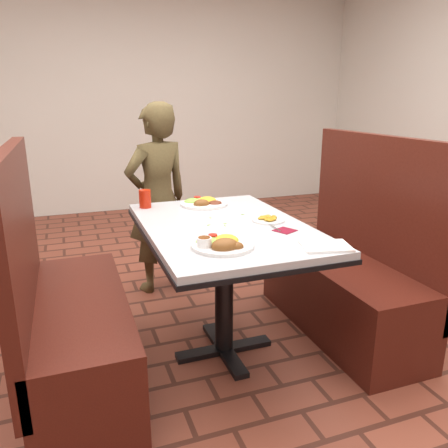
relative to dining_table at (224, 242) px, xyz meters
The scene contains 14 objects.
dining_table is the anchor object (origin of this frame).
booth_bench_left 0.86m from the dining_table, behind, with size 0.47×1.20×1.17m.
booth_bench_right 0.86m from the dining_table, ahead, with size 0.47×1.20×1.17m.
diner_person 1.00m from the dining_table, 98.38° to the left, with size 0.49×0.32×1.36m, color brown.
near_dinner_plate 0.39m from the dining_table, 111.59° to the right, with size 0.27×0.27×0.08m.
far_dinner_plate 0.45m from the dining_table, 86.54° to the left, with size 0.28×0.28×0.07m.
plantain_plate 0.26m from the dining_table, ahead, with size 0.17×0.17×0.03m.
maroon_napkin 0.34m from the dining_table, 41.56° to the right, with size 0.09×0.09×0.00m, color maroon.
spoon_utensil 0.29m from the dining_table, 39.40° to the right, with size 0.01×0.12×0.00m, color silver.
red_tumbler 0.61m from the dining_table, 122.95° to the left, with size 0.07×0.07×0.11m, color red.
paper_napkin 0.59m from the dining_table, 59.78° to the right, with size 0.21×0.15×0.01m, color white.
knife_utensil 0.35m from the dining_table, 98.79° to the right, with size 0.01×0.19×0.00m, color silver.
fork_utensil 0.35m from the dining_table, 101.87° to the right, with size 0.01×0.15×0.00m, color silver.
lettuce_shreds 0.12m from the dining_table, 56.31° to the left, with size 0.28×0.32×0.00m, color #85B648, non-canonical shape.
Camera 1 is at (-0.74, -2.04, 1.38)m, focal length 35.00 mm.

